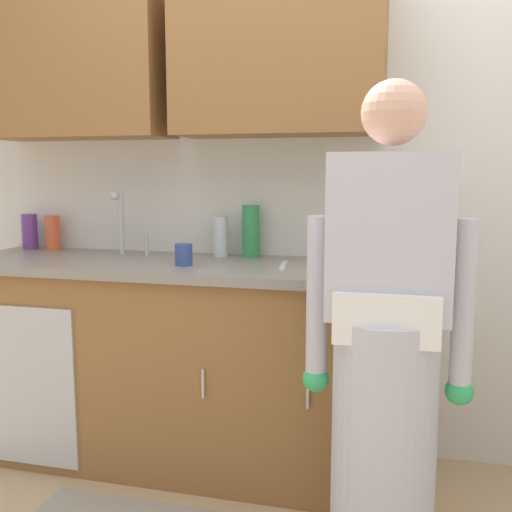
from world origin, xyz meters
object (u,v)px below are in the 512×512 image
Objects in this scene: cup_by_sink at (184,255)px; sponge at (375,259)px; knife_on_counter at (284,265)px; person_at_sink at (385,374)px; bottle_water_short at (340,232)px; bottle_water_tall at (53,233)px; sink at (116,262)px; bottle_dish_liquid at (251,231)px; bottle_cleaner_spray at (30,231)px; bottle_soap at (221,237)px.

sponge is (0.80, 0.31, -0.03)m from cup_by_sink.
knife_on_counter is (0.42, 0.09, -0.04)m from cup_by_sink.
knife_on_counter is at bearing 128.63° from person_at_sink.
bottle_water_short reaches higher than sponge.
sponge is at bearing -0.49° from bottle_water_tall.
sink is 0.40m from cup_by_sink.
knife_on_counter is (0.80, -0.02, 0.02)m from sink.
bottle_dish_liquid is at bearing 169.34° from bottle_water_short.
knife_on_counter is (-0.22, -0.15, -0.14)m from bottle_water_short.
cup_by_sink is at bearing 151.22° from person_at_sink.
bottle_dish_liquid is (-0.67, 0.81, 0.37)m from person_at_sink.
bottle_cleaner_spray reaches higher than bottle_water_tall.
sponge is at bearing -0.40° from bottle_cleaner_spray.
sponge is (1.78, -0.01, -0.08)m from bottle_cleaner_spray.
person_at_sink is 0.78m from knife_on_counter.
bottle_soap is at bearing -171.64° from bottle_dish_liquid.
bottle_water_short is at bearing -2.76° from bottle_cleaner_spray.
bottle_water_short is at bearing 7.51° from sink.
bottle_water_tall is 0.64× the size of bottle_water_short.
bottle_dish_liquid is (1.20, 0.00, 0.03)m from bottle_cleaner_spray.
sink is 5.33× the size of cup_by_sink.
person_at_sink is at bearing -71.92° from bottle_water_short.
cup_by_sink is 0.39× the size of knife_on_counter.
bottle_dish_liquid is 2.24× the size of sponge.
bottle_cleaner_spray is at bearing 160.53° from sink.
sink is at bearing -19.47° from bottle_cleaner_spray.
bottle_dish_liquid reaches higher than cup_by_sink.
sink is at bearing 154.93° from person_at_sink.
bottle_cleaner_spray is (-1.06, 0.02, -0.00)m from bottle_soap.
bottle_soap is 0.77× the size of bottle_dish_liquid.
person_at_sink is 1.94m from bottle_water_tall.
bottle_water_short is 0.21m from sponge.
sink is at bearing -160.06° from bottle_dish_liquid.
bottle_soap is 0.58m from bottle_water_short.
bottle_water_tall is at bearing -179.95° from bottle_dish_liquid.
sink is at bearing -170.31° from sponge.
person_at_sink is at bearing -44.11° from bottle_soap.
person_at_sink is 1.11m from bottle_dish_liquid.
bottle_water_tall is 0.14m from bottle_cleaner_spray.
bottle_cleaner_spray is at bearing 179.60° from sponge.
bottle_water_short is 1.12× the size of bottle_dish_liquid.
bottle_soap is 0.15m from bottle_dish_liquid.
sponge is at bearing 96.05° from person_at_sink.
sink reaches higher than sponge.
cup_by_sink is (-0.64, -0.24, -0.09)m from bottle_water_short.
bottle_cleaner_spray is at bearing 162.00° from cup_by_sink.
bottle_dish_liquid is at bearing 56.39° from cup_by_sink.
sink is 1.81× the size of bottle_water_short.
bottle_soap is 0.69× the size of bottle_water_short.
person_at_sink is at bearing -28.78° from cup_by_sink.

